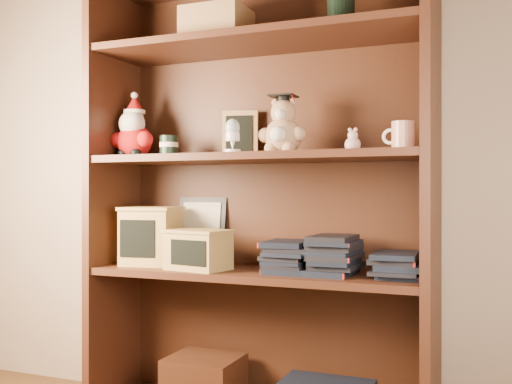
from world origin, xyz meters
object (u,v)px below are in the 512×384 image
at_px(bookcase, 261,204).
at_px(teacher_mug, 403,136).
at_px(treats_box, 152,235).
at_px(grad_teddy_bear, 283,131).

relative_size(bookcase, teacher_mug, 15.43).
height_order(bookcase, treats_box, bookcase).
bearing_deg(teacher_mug, bookcase, 174.23).
bearing_deg(teacher_mug, treats_box, -179.94).
xyz_separation_m(bookcase, grad_teddy_bear, (0.10, -0.06, 0.25)).
relative_size(teacher_mug, treats_box, 0.46).
height_order(bookcase, teacher_mug, bookcase).
bearing_deg(treats_box, teacher_mug, 0.06).
bearing_deg(bookcase, treats_box, -172.96).
distance_m(bookcase, teacher_mug, 0.55).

